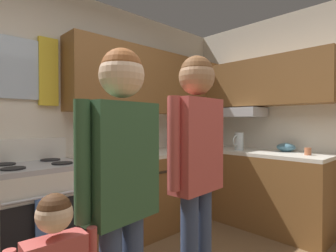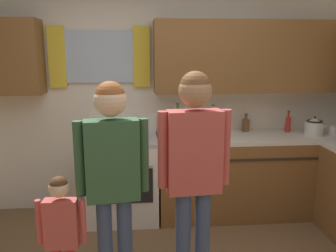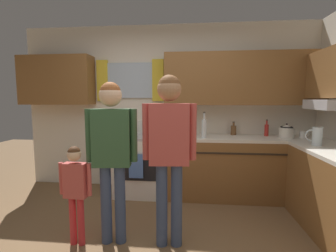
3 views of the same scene
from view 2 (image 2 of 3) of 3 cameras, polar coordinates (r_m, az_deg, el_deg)
The scene contains 13 objects.
back_wall_unit at distance 3.89m, azimuth -1.51°, elevation 7.51°, with size 4.60×0.42×2.60m.
kitchen_counter_run at distance 3.87m, azimuth 20.63°, elevation -9.02°, with size 2.25×1.91×0.90m.
stove_oven at distance 3.84m, azimuth -7.38°, elevation -8.23°, with size 0.74×0.67×1.10m.
bottle_sauce_red at distance 4.17m, azimuth 19.09°, elevation 0.33°, with size 0.06×0.06×0.25m.
bottle_milk_white at distance 3.64m, azimuth 4.49°, elevation -0.23°, with size 0.08×0.08×0.31m.
bottle_tall_clear at distance 3.60m, azimuth 7.34°, elevation -0.09°, with size 0.07×0.07×0.37m.
bottle_squat_brown at distance 4.07m, azimuth 12.63°, elevation 0.21°, with size 0.08×0.08×0.21m.
bottle_wine_green at distance 3.52m, azimuth 1.60°, elevation -0.08°, with size 0.08×0.08×0.39m.
mug_ceramic_white at distance 4.24m, azimuth 25.45°, elevation -0.60°, with size 0.13×0.08×0.09m.
stovetop_kettle at distance 4.11m, azimuth 22.88°, elevation -0.07°, with size 0.27×0.20×0.21m.
adult_holding_child at distance 2.41m, azimuth -9.10°, elevation -6.91°, with size 0.50×0.22×1.61m.
adult_in_plaid at distance 2.43m, azimuth 4.29°, elevation -5.67°, with size 0.52×0.23×1.67m.
small_child at distance 2.55m, azimuth -17.06°, elevation -15.77°, with size 0.33×0.13×1.00m.
Camera 2 is at (-0.16, -2.05, 1.79)m, focal length 37.13 mm.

